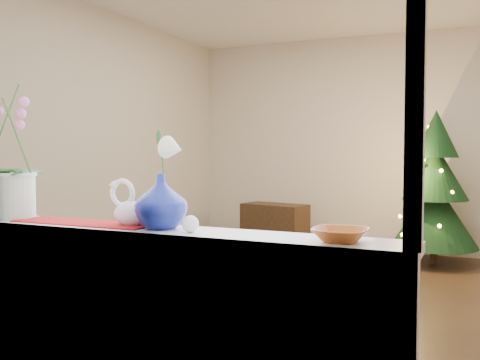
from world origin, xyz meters
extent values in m
plane|color=#3C2618|center=(0.00, 0.00, 0.00)|extent=(5.00, 5.00, 0.00)
cube|color=beige|center=(0.00, 2.50, 1.35)|extent=(4.50, 0.10, 2.70)
cube|color=beige|center=(0.00, -2.50, 1.35)|extent=(4.50, 0.10, 2.70)
cube|color=beige|center=(-2.25, 0.00, 1.35)|extent=(0.10, 5.00, 2.70)
cube|color=white|center=(0.00, -2.46, 0.44)|extent=(2.20, 0.08, 0.88)
cube|color=white|center=(0.00, -2.37, 0.90)|extent=(2.20, 0.26, 0.04)
cube|color=maroon|center=(-0.38, -2.37, 0.92)|extent=(0.70, 0.20, 0.01)
imported|color=navy|center=(0.04, -2.37, 1.05)|extent=(0.29, 0.29, 0.27)
sphere|color=silver|center=(0.21, -2.41, 0.96)|extent=(0.09, 0.09, 0.07)
imported|color=#9D4C19|center=(0.82, -2.39, 0.94)|extent=(0.18, 0.18, 0.04)
cube|color=black|center=(-1.05, 1.95, 0.30)|extent=(0.86, 0.55, 0.60)
camera|label=1|loc=(1.27, -4.30, 1.25)|focal=40.00mm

